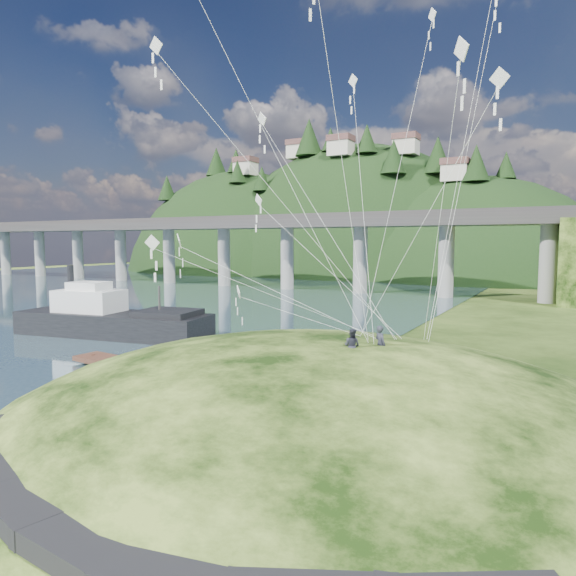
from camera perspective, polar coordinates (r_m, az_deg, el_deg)
The scene contains 9 objects.
ground at distance 28.07m, azimuth -13.70°, elevation -15.01°, with size 320.00×320.00×0.00m, color black.
grass_hill at distance 25.97m, azimuth 3.62°, elevation -20.19°, with size 36.00×32.00×13.00m.
footpath at distance 16.10m, azimuth -18.37°, elevation -23.06°, with size 22.29×5.84×0.83m.
bridge at distance 99.74m, azimuth 2.71°, elevation 5.27°, with size 160.00×11.00×15.00m.
far_ridge at distance 155.16m, azimuth 5.63°, elevation -1.10°, with size 153.00×70.00×94.50m.
work_barge at distance 55.27m, azimuth -19.20°, elevation -3.22°, with size 21.07×9.03×7.14m.
wooden_dock at distance 39.05m, azimuth -15.60°, elevation -8.57°, with size 14.53×3.45×1.03m.
kite_flyers at distance 23.36m, azimuth 8.40°, elevation -4.35°, with size 1.71×1.86×1.76m.
kite_swarm at distance 25.76m, azimuth 2.82°, elevation 20.36°, with size 17.77×12.31×18.19m.
Camera 1 is at (18.09, -19.18, 9.65)m, focal length 32.00 mm.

